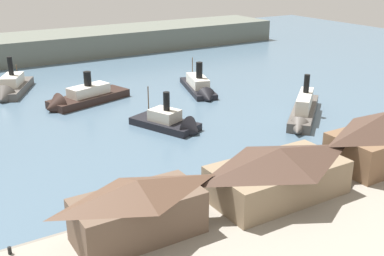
{
  "coord_description": "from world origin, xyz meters",
  "views": [
    {
      "loc": [
        -41.48,
        -54.89,
        33.47
      ],
      "look_at": [
        3.14,
        18.17,
        2.0
      ],
      "focal_mm": 43.99,
      "sensor_mm": 36.0,
      "label": 1
    }
  ],
  "objects_px": {
    "ferry_shed_customs_shed": "(138,208)",
    "ferry_moored_east": "(80,99)",
    "ferry_approaching_west": "(200,88)",
    "ferry_mid_harbor": "(173,124)",
    "ferry_shed_central_terminal": "(278,172)",
    "ferry_near_quay": "(10,89)",
    "mooring_post_west": "(10,250)",
    "ferry_outer_harbor": "(303,112)"
  },
  "relations": [
    {
      "from": "ferry_near_quay",
      "to": "ferry_moored_east",
      "type": "xyz_separation_m",
      "value": [
        12.27,
        -17.5,
        -0.12
      ]
    },
    {
      "from": "mooring_post_west",
      "to": "ferry_moored_east",
      "type": "xyz_separation_m",
      "value": [
        27.13,
        55.59,
        -0.22
      ]
    },
    {
      "from": "ferry_shed_customs_shed",
      "to": "ferry_shed_central_terminal",
      "type": "height_order",
      "value": "ferry_shed_customs_shed"
    },
    {
      "from": "ferry_approaching_west",
      "to": "ferry_moored_east",
      "type": "height_order",
      "value": "ferry_approaching_west"
    },
    {
      "from": "ferry_shed_customs_shed",
      "to": "ferry_near_quay",
      "type": "relative_size",
      "value": 0.77
    },
    {
      "from": "ferry_shed_central_terminal",
      "to": "ferry_near_quay",
      "type": "bearing_deg",
      "value": 104.8
    },
    {
      "from": "ferry_shed_central_terminal",
      "to": "mooring_post_west",
      "type": "height_order",
      "value": "ferry_shed_central_terminal"
    },
    {
      "from": "ferry_shed_central_terminal",
      "to": "ferry_outer_harbor",
      "type": "xyz_separation_m",
      "value": [
        29.19,
        25.0,
        -3.1
      ]
    },
    {
      "from": "ferry_approaching_west",
      "to": "ferry_moored_east",
      "type": "relative_size",
      "value": 0.97
    },
    {
      "from": "ferry_shed_customs_shed",
      "to": "mooring_post_west",
      "type": "bearing_deg",
      "value": 162.94
    },
    {
      "from": "ferry_mid_harbor",
      "to": "ferry_shed_central_terminal",
      "type": "bearing_deg",
      "value": -93.66
    },
    {
      "from": "ferry_approaching_west",
      "to": "ferry_near_quay",
      "type": "relative_size",
      "value": 1.07
    },
    {
      "from": "ferry_shed_customs_shed",
      "to": "ferry_moored_east",
      "type": "height_order",
      "value": "ferry_shed_customs_shed"
    },
    {
      "from": "ferry_mid_harbor",
      "to": "ferry_moored_east",
      "type": "xyz_separation_m",
      "value": [
        -10.62,
        26.5,
        0.16
      ]
    },
    {
      "from": "mooring_post_west",
      "to": "ferry_outer_harbor",
      "type": "distance_m",
      "value": 67.69
    },
    {
      "from": "mooring_post_west",
      "to": "ferry_near_quay",
      "type": "xyz_separation_m",
      "value": [
        14.85,
        73.08,
        -0.1
      ]
    },
    {
      "from": "ferry_approaching_west",
      "to": "ferry_shed_central_terminal",
      "type": "bearing_deg",
      "value": -111.53
    },
    {
      "from": "ferry_shed_central_terminal",
      "to": "mooring_post_west",
      "type": "relative_size",
      "value": 21.94
    },
    {
      "from": "ferry_approaching_west",
      "to": "ferry_moored_east",
      "type": "xyz_separation_m",
      "value": [
        -29.88,
        6.46,
        0.02
      ]
    },
    {
      "from": "ferry_shed_customs_shed",
      "to": "ferry_moored_east",
      "type": "relative_size",
      "value": 0.69
    },
    {
      "from": "ferry_shed_central_terminal",
      "to": "ferry_mid_harbor",
      "type": "xyz_separation_m",
      "value": [
        2.19,
        34.33,
        -3.64
      ]
    },
    {
      "from": "ferry_shed_customs_shed",
      "to": "ferry_outer_harbor",
      "type": "xyz_separation_m",
      "value": [
        50.44,
        24.15,
        -3.23
      ]
    },
    {
      "from": "ferry_shed_customs_shed",
      "to": "ferry_moored_east",
      "type": "distance_m",
      "value": 61.44
    },
    {
      "from": "mooring_post_west",
      "to": "ferry_near_quay",
      "type": "height_order",
      "value": "ferry_near_quay"
    },
    {
      "from": "mooring_post_west",
      "to": "ferry_mid_harbor",
      "type": "xyz_separation_m",
      "value": [
        37.74,
        29.09,
        -0.39
      ]
    },
    {
      "from": "ferry_shed_central_terminal",
      "to": "ferry_moored_east",
      "type": "height_order",
      "value": "ferry_shed_central_terminal"
    },
    {
      "from": "ferry_shed_customs_shed",
      "to": "ferry_approaching_west",
      "type": "xyz_separation_m",
      "value": [
        42.7,
        53.52,
        -3.64
      ]
    },
    {
      "from": "ferry_outer_harbor",
      "to": "mooring_post_west",
      "type": "bearing_deg",
      "value": -163.03
    },
    {
      "from": "ferry_approaching_west",
      "to": "ferry_mid_harbor",
      "type": "height_order",
      "value": "ferry_mid_harbor"
    },
    {
      "from": "ferry_mid_harbor",
      "to": "ferry_outer_harbor",
      "type": "xyz_separation_m",
      "value": [
        27.0,
        -9.33,
        0.54
      ]
    },
    {
      "from": "ferry_shed_customs_shed",
      "to": "ferry_near_quay",
      "type": "xyz_separation_m",
      "value": [
        0.56,
        77.47,
        -3.49
      ]
    },
    {
      "from": "ferry_shed_customs_shed",
      "to": "ferry_mid_harbor",
      "type": "distance_m",
      "value": 41.04
    },
    {
      "from": "mooring_post_west",
      "to": "ferry_shed_central_terminal",
      "type": "bearing_deg",
      "value": -8.39
    },
    {
      "from": "mooring_post_west",
      "to": "ferry_moored_east",
      "type": "height_order",
      "value": "ferry_moored_east"
    },
    {
      "from": "mooring_post_west",
      "to": "ferry_approaching_west",
      "type": "distance_m",
      "value": 75.25
    },
    {
      "from": "mooring_post_west",
      "to": "ferry_outer_harbor",
      "type": "xyz_separation_m",
      "value": [
        64.74,
        19.76,
        0.15
      ]
    },
    {
      "from": "ferry_shed_customs_shed",
      "to": "ferry_near_quay",
      "type": "height_order",
      "value": "ferry_near_quay"
    },
    {
      "from": "ferry_near_quay",
      "to": "ferry_outer_harbor",
      "type": "height_order",
      "value": "ferry_near_quay"
    },
    {
      "from": "ferry_approaching_west",
      "to": "ferry_outer_harbor",
      "type": "bearing_deg",
      "value": -75.24
    },
    {
      "from": "ferry_shed_central_terminal",
      "to": "mooring_post_west",
      "type": "distance_m",
      "value": 36.08
    },
    {
      "from": "ferry_outer_harbor",
      "to": "ferry_moored_east",
      "type": "bearing_deg",
      "value": 136.39
    },
    {
      "from": "ferry_approaching_west",
      "to": "ferry_outer_harbor",
      "type": "xyz_separation_m",
      "value": [
        7.74,
        -29.37,
        0.4
      ]
    }
  ]
}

